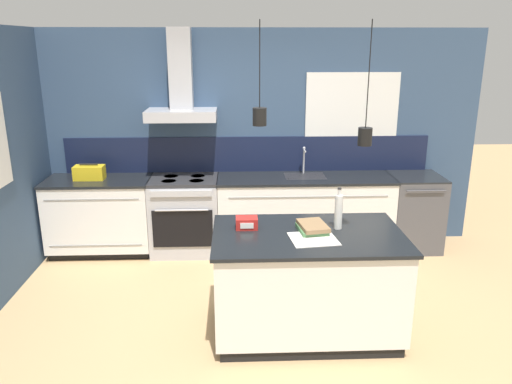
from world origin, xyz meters
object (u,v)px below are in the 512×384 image
Objects in this scene: dishwasher at (413,212)px; yellow_toolbox at (89,173)px; book_stack at (312,227)px; red_supply_box at (247,223)px; bottle_on_island at (338,211)px; oven_range at (185,215)px.

dishwasher is 2.68× the size of yellow_toolbox.
yellow_toolbox is (-2.33, 1.76, 0.05)m from book_stack.
book_stack is (-1.52, -1.76, 0.49)m from dishwasher.
dishwasher is 2.71× the size of book_stack.
book_stack reaches higher than dishwasher.
red_supply_box reaches higher than book_stack.
bottle_on_island is 1.95× the size of red_supply_box.
dishwasher is 2.70m from red_supply_box.
oven_range is 2.33m from bottle_on_island.
dishwasher is 3.89m from yellow_toolbox.
bottle_on_island is 0.79m from red_supply_box.
red_supply_box is at bearing -67.09° from oven_range.
book_stack is at bearing -37.08° from yellow_toolbox.
oven_range is 2.21m from book_stack.
oven_range is 1.21m from yellow_toolbox.
bottle_on_island is (-1.29, -1.70, 0.61)m from dishwasher.
bottle_on_island is 3.08m from yellow_toolbox.
yellow_toolbox is at bearing 146.42° from bottle_on_island.
oven_range is 2.52× the size of bottle_on_island.
dishwasher is at bearing -0.00° from yellow_toolbox.
bottle_on_island is at bearing -48.92° from oven_range.
red_supply_box is (-0.78, 0.04, -0.11)m from bottle_on_island.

